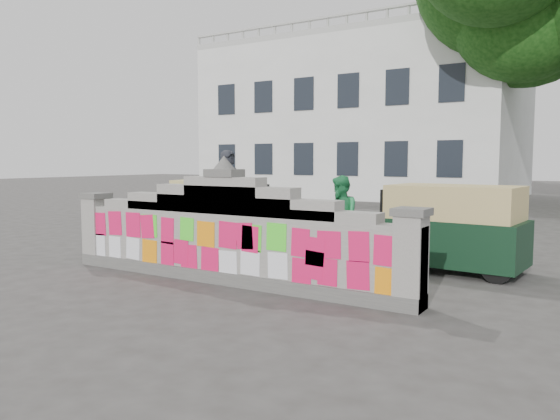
{
  "coord_description": "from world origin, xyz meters",
  "views": [
    {
      "loc": [
        5.27,
        -6.78,
        1.94
      ],
      "look_at": [
        0.41,
        1.0,
        1.1
      ],
      "focal_mm": 35.0,
      "sensor_mm": 36.0,
      "label": 1
    }
  ],
  "objects": [
    {
      "name": "ground",
      "position": [
        0.0,
        0.0,
        0.0
      ],
      "size": [
        100.0,
        100.0,
        0.0
      ],
      "primitive_type": "plane",
      "color": "#383533",
      "rests_on": "ground"
    },
    {
      "name": "parapet_wall",
      "position": [
        -0.0,
        -0.01,
        0.75
      ],
      "size": [
        6.48,
        0.44,
        2.01
      ],
      "color": "#4C4C49",
      "rests_on": "ground"
    },
    {
      "name": "cyclist_bike",
      "position": [
        -2.16,
        2.98,
        0.56
      ],
      "size": [
        2.22,
        0.99,
        1.13
      ],
      "primitive_type": "imported",
      "rotation": [
        0.0,
        0.0,
        1.45
      ],
      "color": "black",
      "rests_on": "ground"
    },
    {
      "name": "building",
      "position": [
        -7.0,
        21.98,
        4.01
      ],
      "size": [
        16.0,
        10.0,
        8.9
      ],
      "color": "silver",
      "rests_on": "ground"
    },
    {
      "name": "rickshaw_left",
      "position": [
        -3.02,
        3.76,
        0.75
      ],
      "size": [
        2.71,
        1.66,
        1.45
      ],
      "rotation": [
        0.0,
        0.0,
        0.21
      ],
      "color": "black",
      "rests_on": "ground"
    },
    {
      "name": "rickshaw_right",
      "position": [
        2.78,
        2.81,
        0.78
      ],
      "size": [
        2.76,
        1.43,
        1.5
      ],
      "rotation": [
        0.0,
        0.0,
        3.07
      ],
      "color": "black",
      "rests_on": "ground"
    },
    {
      "name": "cyclist_rider",
      "position": [
        -2.16,
        2.98,
        0.96
      ],
      "size": [
        0.54,
        0.75,
        1.91
      ],
      "primitive_type": "imported",
      "rotation": [
        0.0,
        0.0,
        1.45
      ],
      "color": "black",
      "rests_on": "ground"
    },
    {
      "name": "pedestrian",
      "position": [
        0.64,
        2.85,
        0.82
      ],
      "size": [
        0.99,
        1.01,
        1.65
      ],
      "primitive_type": "imported",
      "rotation": [
        0.0,
        0.0,
        -0.89
      ],
      "color": "#289250",
      "rests_on": "ground"
    }
  ]
}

